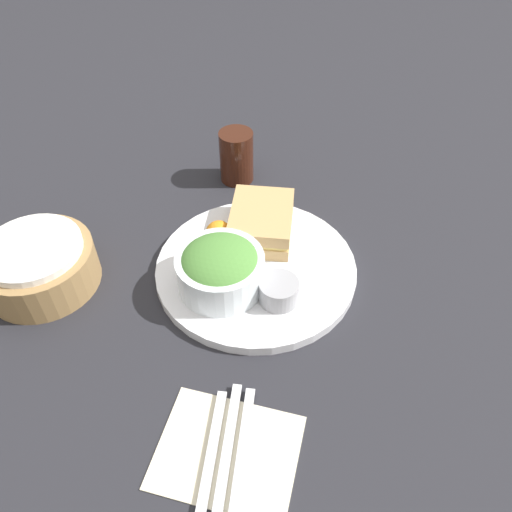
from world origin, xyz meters
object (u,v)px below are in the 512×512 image
object	(u,v)px
salad_bowl	(220,268)
knife	(227,450)
plate	(256,268)
bread_basket	(39,265)
spoon	(212,448)
sandwich	(261,222)
fork	(242,452)
dressing_cup	(279,291)
drink_glass	(236,157)

from	to	relation	value
salad_bowl	knife	xyz separation A→B (m)	(-0.24, -0.08, -0.05)
plate	bread_basket	distance (m)	0.34
knife	spoon	world-z (taller)	same
sandwich	bread_basket	world-z (taller)	bread_basket
sandwich	spoon	bearing A→B (deg)	-174.81
fork	dressing_cup	bearing A→B (deg)	174.20
plate	sandwich	xyz separation A→B (m)	(0.07, 0.01, 0.03)
salad_bowl	knife	world-z (taller)	salad_bowl
dressing_cup	drink_glass	xyz separation A→B (m)	(0.30, 0.15, 0.02)
sandwich	knife	bearing A→B (deg)	-172.05
spoon	salad_bowl	bearing A→B (deg)	-173.15
plate	drink_glass	size ratio (longest dim) A/B	3.16
drink_glass	fork	size ratio (longest dim) A/B	0.61
dressing_cup	knife	xyz separation A→B (m)	(-0.23, 0.01, -0.03)
dressing_cup	drink_glass	world-z (taller)	drink_glass
fork	spoon	bearing A→B (deg)	-90.00
drink_glass	spoon	xyz separation A→B (m)	(-0.53, -0.12, -0.04)
salad_bowl	fork	size ratio (longest dim) A/B	0.80
drink_glass	dressing_cup	bearing A→B (deg)	-153.13
knife	salad_bowl	bearing A→B (deg)	-169.14
plate	salad_bowl	distance (m)	0.08
knife	sandwich	bearing A→B (deg)	179.99
salad_bowl	fork	distance (m)	0.26
dressing_cup	fork	distance (m)	0.23
dressing_cup	bread_basket	distance (m)	0.37
dressing_cup	bread_basket	size ratio (longest dim) A/B	0.34
salad_bowl	drink_glass	xyz separation A→B (m)	(0.29, 0.06, -0.00)
sandwich	spoon	xyz separation A→B (m)	(-0.37, -0.03, -0.04)
dressing_cup	fork	size ratio (longest dim) A/B	0.36
drink_glass	fork	xyz separation A→B (m)	(-0.53, -0.16, -0.04)
knife	plate	bearing A→B (deg)	180.00
plate	knife	xyz separation A→B (m)	(-0.30, -0.04, -0.00)
dressing_cup	bread_basket	xyz separation A→B (m)	(-0.04, 0.37, 0.00)
drink_glass	fork	world-z (taller)	drink_glass
fork	knife	world-z (taller)	same
salad_bowl	fork	bearing A→B (deg)	-157.27
dressing_cup	spoon	distance (m)	0.24
sandwich	drink_glass	bearing A→B (deg)	29.00
bread_basket	fork	distance (m)	0.42
sandwich	salad_bowl	bearing A→B (deg)	166.58
plate	spoon	xyz separation A→B (m)	(-0.30, -0.02, -0.00)
plate	spoon	size ratio (longest dim) A/B	2.14
fork	knife	bearing A→B (deg)	-90.00
drink_glass	sandwich	bearing A→B (deg)	-151.00
bread_basket	spoon	world-z (taller)	bread_basket
fork	sandwich	bearing A→B (deg)	-177.25
spoon	knife	bearing A→B (deg)	90.00
knife	spoon	distance (m)	0.02
plate	fork	distance (m)	0.30
drink_glass	spoon	bearing A→B (deg)	-166.98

